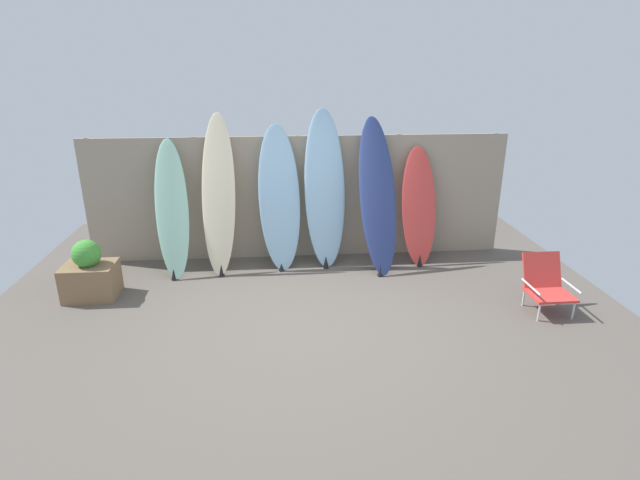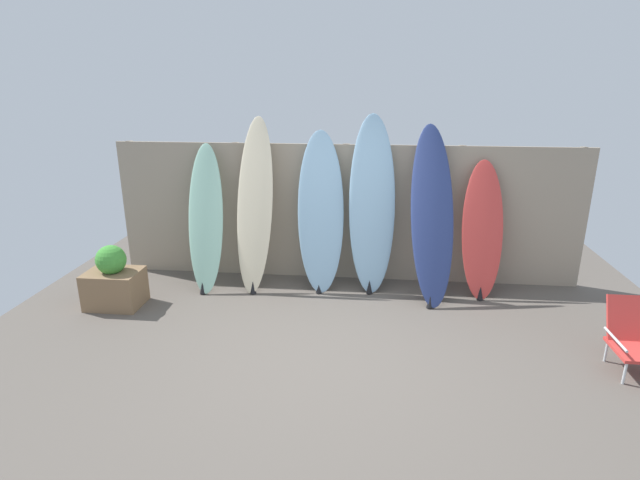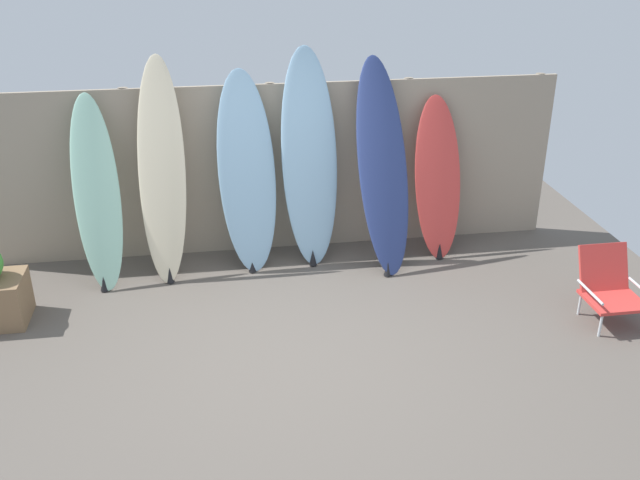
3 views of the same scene
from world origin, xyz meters
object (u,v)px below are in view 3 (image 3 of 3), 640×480
at_px(surfboard_cream_1, 162,173).
at_px(surfboard_red_5, 438,180).
at_px(surfboard_seafoam_0, 97,194).
at_px(surfboard_skyblue_3, 310,160).
at_px(surfboard_skyblue_2, 247,174).
at_px(surfboard_navy_4, 383,167).
at_px(beach_chair, 609,286).

height_order(surfboard_cream_1, surfboard_red_5, surfboard_cream_1).
xyz_separation_m(surfboard_seafoam_0, surfboard_skyblue_3, (2.09, 0.13, 0.19)).
bearing_deg(surfboard_cream_1, surfboard_red_5, 1.44).
bearing_deg(surfboard_cream_1, surfboard_skyblue_2, 4.88).
height_order(surfboard_skyblue_3, surfboard_navy_4, surfboard_skyblue_3).
height_order(surfboard_seafoam_0, surfboard_cream_1, surfboard_cream_1).
bearing_deg(surfboard_navy_4, surfboard_red_5, 13.15).
bearing_deg(surfboard_seafoam_0, surfboard_skyblue_2, 4.27).
relative_size(surfboard_seafoam_0, surfboard_skyblue_2, 0.91).
bearing_deg(surfboard_skyblue_3, surfboard_navy_4, -13.59).
xyz_separation_m(surfboard_skyblue_2, beach_chair, (3.11, -1.60, -0.67)).
bearing_deg(surfboard_red_5, surfboard_skyblue_3, 178.95).
height_order(surfboard_seafoam_0, beach_chair, surfboard_seafoam_0).
xyz_separation_m(surfboard_skyblue_3, surfboard_navy_4, (0.72, -0.17, -0.06)).
distance_m(surfboard_cream_1, surfboard_red_5, 2.82).
relative_size(surfboard_navy_4, beach_chair, 3.23).
height_order(surfboard_skyblue_3, beach_chair, surfboard_skyblue_3).
bearing_deg(beach_chair, surfboard_navy_4, 123.68).
bearing_deg(surfboard_seafoam_0, surfboard_navy_4, -0.81).
height_order(surfboard_seafoam_0, surfboard_red_5, surfboard_seafoam_0).
height_order(surfboard_cream_1, beach_chair, surfboard_cream_1).
xyz_separation_m(surfboard_cream_1, surfboard_red_5, (2.81, 0.07, -0.25)).
xyz_separation_m(surfboard_skyblue_3, surfboard_red_5, (1.35, -0.02, -0.28)).
distance_m(surfboard_skyblue_3, surfboard_red_5, 1.38).
height_order(surfboard_red_5, beach_chair, surfboard_red_5).
distance_m(surfboard_cream_1, surfboard_skyblue_3, 1.46).
bearing_deg(surfboard_red_5, surfboard_navy_4, -166.85).
bearing_deg(surfboard_navy_4, surfboard_cream_1, 177.95).
bearing_deg(surfboard_cream_1, surfboard_navy_4, -2.05).
relative_size(surfboard_seafoam_0, beach_chair, 2.81).
distance_m(surfboard_skyblue_3, surfboard_navy_4, 0.74).
bearing_deg(surfboard_cream_1, surfboard_skyblue_3, 3.75).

